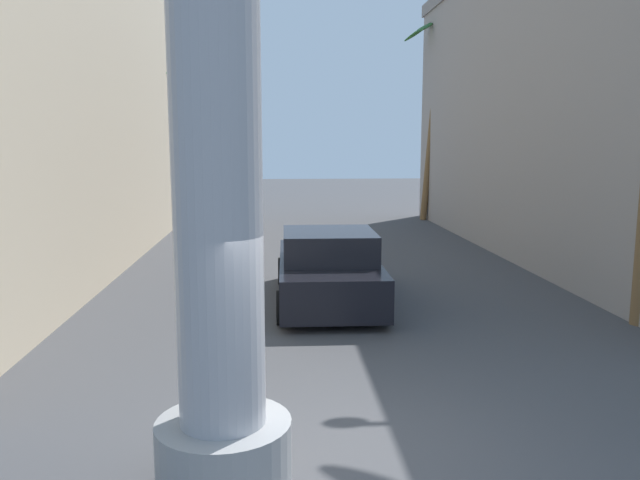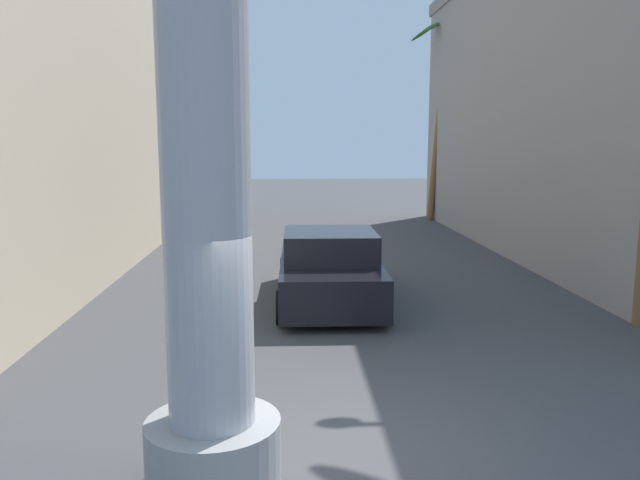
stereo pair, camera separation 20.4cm
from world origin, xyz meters
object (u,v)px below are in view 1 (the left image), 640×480
street_lamp (635,73)px  pedestrian_far_left (124,218)px  palm_tree_far_right (433,96)px  palm_tree_far_left (141,121)px  car_lead (328,270)px

street_lamp → pedestrian_far_left: bearing=143.3°
palm_tree_far_right → pedestrian_far_left: bearing=-148.4°
street_lamp → pedestrian_far_left: 14.57m
palm_tree_far_left → palm_tree_far_right: bearing=8.3°
pedestrian_far_left → street_lamp: bearing=-36.7°
car_lead → palm_tree_far_right: (5.64, 13.99, 4.62)m
car_lead → pedestrian_far_left: size_ratio=2.76×
palm_tree_far_right → car_lead: bearing=-112.0°
street_lamp → palm_tree_far_left: size_ratio=1.16×
street_lamp → car_lead: bearing=164.9°
street_lamp → car_lead: size_ratio=1.61×
car_lead → palm_tree_far_left: palm_tree_far_left is taller
car_lead → palm_tree_far_left: bearing=117.0°
street_lamp → palm_tree_far_left: street_lamp is taller
car_lead → palm_tree_far_right: palm_tree_far_right is taller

